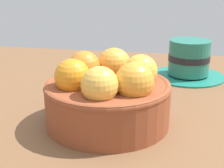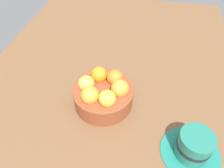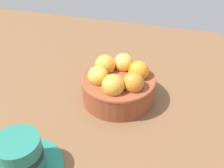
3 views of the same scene
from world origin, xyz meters
TOP-DOWN VIEW (x-y plane):
  - ground_plane at (0.00, 0.00)cm, footprint 143.12×84.60cm
  - terracotta_bowl at (0.02, 0.01)cm, footprint 16.74×16.74cm
  - coffee_cup at (11.20, 23.66)cm, footprint 14.14×14.14cm

SIDE VIEW (x-z plane):
  - ground_plane at x=0.00cm, z-range -3.34..0.00cm
  - coffee_cup at x=11.20cm, z-range -0.43..6.81cm
  - terracotta_bowl at x=0.02cm, z-range -0.54..8.89cm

